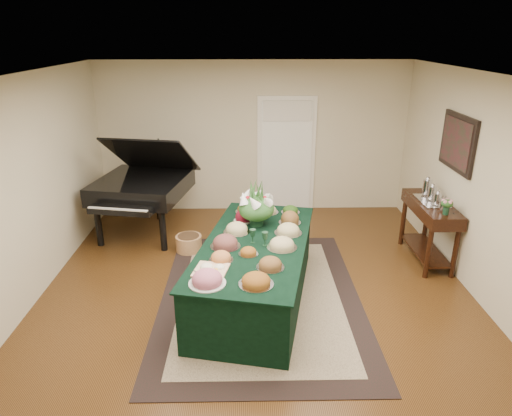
{
  "coord_description": "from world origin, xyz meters",
  "views": [
    {
      "loc": [
        -0.1,
        -5.09,
        3.14
      ],
      "look_at": [
        0.0,
        0.3,
        1.05
      ],
      "focal_mm": 32.0,
      "sensor_mm": 36.0,
      "label": 1
    }
  ],
  "objects_px": {
    "floral_centerpiece": "(256,204)",
    "grand_piano": "(142,186)",
    "buffet_table": "(255,271)",
    "mahogany_sideboard": "(430,216)"
  },
  "relations": [
    {
      "from": "floral_centerpiece",
      "to": "grand_piano",
      "type": "relative_size",
      "value": 0.27
    },
    {
      "from": "buffet_table",
      "to": "floral_centerpiece",
      "type": "xyz_separation_m",
      "value": [
        0.03,
        0.54,
        0.67
      ]
    },
    {
      "from": "floral_centerpiece",
      "to": "buffet_table",
      "type": "bearing_deg",
      "value": -92.79
    },
    {
      "from": "grand_piano",
      "to": "mahogany_sideboard",
      "type": "relative_size",
      "value": 1.45
    },
    {
      "from": "mahogany_sideboard",
      "to": "floral_centerpiece",
      "type": "bearing_deg",
      "value": -169.15
    },
    {
      "from": "floral_centerpiece",
      "to": "grand_piano",
      "type": "distance_m",
      "value": 2.35
    },
    {
      "from": "buffet_table",
      "to": "floral_centerpiece",
      "type": "height_order",
      "value": "floral_centerpiece"
    },
    {
      "from": "floral_centerpiece",
      "to": "mahogany_sideboard",
      "type": "distance_m",
      "value": 2.56
    },
    {
      "from": "floral_centerpiece",
      "to": "mahogany_sideboard",
      "type": "relative_size",
      "value": 0.38
    },
    {
      "from": "grand_piano",
      "to": "mahogany_sideboard",
      "type": "bearing_deg",
      "value": -13.32
    }
  ]
}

